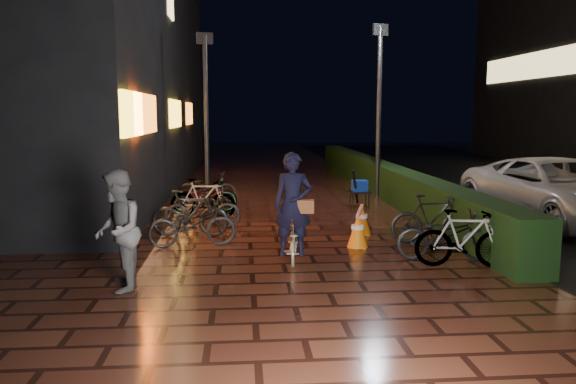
{
  "coord_description": "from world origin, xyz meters",
  "views": [
    {
      "loc": [
        -1.26,
        -10.08,
        2.61
      ],
      "look_at": [
        -0.37,
        0.65,
        1.1
      ],
      "focal_mm": 35.0,
      "sensor_mm": 36.0,
      "label": 1
    }
  ],
  "objects": [
    {
      "name": "parked_bikes_storefront",
      "position": [
        -2.26,
        3.43,
        0.47
      ],
      "size": [
        1.95,
        6.33,
        1.0
      ],
      "color": "black",
      "rests_on": "ground"
    },
    {
      "name": "lamp_post_sf",
      "position": [
        -2.27,
        6.34,
        2.68
      ],
      "size": [
        0.47,
        0.15,
        4.87
      ],
      "color": "black",
      "rests_on": "ground"
    },
    {
      "name": "bystander_person",
      "position": [
        -3.09,
        -1.84,
        0.9
      ],
      "size": [
        0.83,
        0.98,
        1.8
      ],
      "primitive_type": "imported",
      "rotation": [
        0.0,
        0.0,
        -1.4
      ],
      "color": "#5D5D5F",
      "rests_on": "ground"
    },
    {
      "name": "parked_bikes_hedge",
      "position": [
        2.46,
        -0.29,
        0.48
      ],
      "size": [
        1.94,
        2.43,
        1.0
      ],
      "color": "black",
      "rests_on": "ground"
    },
    {
      "name": "van",
      "position": [
        6.27,
        2.58,
        0.78
      ],
      "size": [
        3.04,
        5.76,
        1.55
      ],
      "primitive_type": "imported",
      "rotation": [
        0.0,
        0.0,
        0.09
      ],
      "color": "silver",
      "rests_on": "ground"
    },
    {
      "name": "ground",
      "position": [
        0.0,
        0.0,
        0.0
      ],
      "size": [
        80.0,
        80.0,
        0.0
      ],
      "primitive_type": "plane",
      "color": "#381911",
      "rests_on": "ground"
    },
    {
      "name": "hedge",
      "position": [
        3.3,
        8.0,
        0.5
      ],
      "size": [
        0.7,
        20.0,
        1.0
      ],
      "primitive_type": "cube",
      "color": "black",
      "rests_on": "ground"
    },
    {
      "name": "cart_assembly",
      "position": [
        2.03,
        5.37,
        0.55
      ],
      "size": [
        0.58,
        0.59,
        1.06
      ],
      "color": "black",
      "rests_on": "ground"
    },
    {
      "name": "lamp_post_hedge",
      "position": [
        2.91,
        6.85,
        2.89
      ],
      "size": [
        0.5,
        0.24,
        5.25
      ],
      "color": "black",
      "rests_on": "ground"
    },
    {
      "name": "traffic_barrier",
      "position": [
        1.16,
        1.17,
        0.32
      ],
      "size": [
        0.77,
        1.6,
        0.65
      ],
      "color": "orange",
      "rests_on": "ground"
    },
    {
      "name": "cyclist",
      "position": [
        -0.37,
        -0.4,
        0.72
      ],
      "size": [
        0.72,
        1.4,
        1.94
      ],
      "color": "silver",
      "rests_on": "ground"
    },
    {
      "name": "storefront_block",
      "position": [
        -9.5,
        11.5,
        4.5
      ],
      "size": [
        12.09,
        22.0,
        9.0
      ],
      "color": "black",
      "rests_on": "ground"
    }
  ]
}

